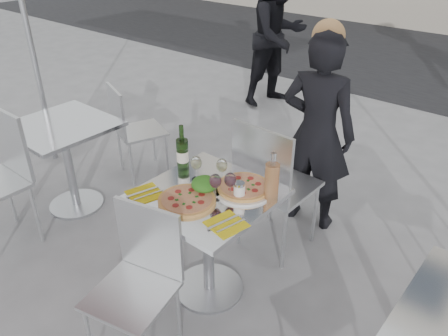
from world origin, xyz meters
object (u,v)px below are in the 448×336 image
Objects in this scene: pizza_far at (244,188)px; wineglass_red_a at (215,182)px; chair_far at (271,179)px; pedestrian_a at (278,36)px; wineglass_white_a at (196,164)px; wineglass_red_b at (230,181)px; carafe at (272,181)px; napkin_left at (145,194)px; main_table at (208,223)px; sugar_shaker at (239,191)px; side_table_left at (66,149)px; side_chair_lfar at (130,125)px; wine_bottle at (182,152)px; pizza_near at (187,200)px; napkin_right at (226,224)px; wineglass_white_b at (222,166)px; salad_plate at (204,185)px; woman_diner at (317,134)px; chair_near at (140,272)px.

wineglass_red_a reaches higher than pizza_far.
chair_far is 0.59× the size of pedestrian_a.
wineglass_white_a is 1.00× the size of wineglass_red_b.
carafe is at bearing 13.86° from wineglass_white_a.
chair_far is 3.48× the size of carafe.
wineglass_red_a is at bearing 49.31° from napkin_left.
main_table is 0.44× the size of pedestrian_a.
sugar_shaker is at bearing 36.92° from wineglass_red_a.
side_chair_lfar is (-0.01, 0.65, -0.02)m from side_table_left.
wine_bottle reaches higher than pizza_far.
pizza_near is at bearing -138.62° from pedestrian_a.
chair_far reaches higher than main_table.
sugar_shaker is (0.04, -0.09, 0.04)m from pizza_far.
sugar_shaker is 0.50× the size of napkin_right.
wineglass_white_b is (1.56, -2.92, -0.00)m from pedestrian_a.
wineglass_white_a is (-0.33, 0.00, 0.06)m from sugar_shaker.
pizza_near is 1.46× the size of salad_plate.
napkin_right is at bearing -35.86° from wineglass_red_a.
carafe reaches higher than salad_plate.
main_table is at bearing -26.22° from wineglass_white_a.
wineglass_red_b is at bearing -33.64° from wineglass_white_b.
carafe reaches higher than main_table.
carafe reaches higher than napkin_left.
wine_bottle is 1.38× the size of napkin_right.
pedestrian_a is at bearing 123.19° from carafe.
wineglass_red_b is at bearing 48.86° from wineglass_red_a.
napkin_right is (0.18, -1.25, -0.00)m from woman_diner.
carafe is (0.22, -0.91, 0.11)m from woman_diner.
woman_diner is (1.60, 0.44, 0.24)m from side_chair_lfar.
pedestrian_a is 3.42m from salad_plate.
pizza_far is at bearing 113.75° from sugar_shaker.
salad_plate is at bearing -138.18° from pizza_far.
pedestrian_a reaches higher than carafe.
pizza_far is (1.64, -0.49, 0.25)m from side_chair_lfar.
side_chair_lfar is 0.51× the size of pedestrian_a.
chair_near reaches higher than main_table.
wine_bottle is at bearing 58.43° from woman_diner.
wineglass_white_a is (-0.15, 0.07, 0.32)m from main_table.
pizza_near is at bearing 38.28° from napkin_left.
wineglass_red_a is (0.37, -0.12, -0.00)m from wine_bottle.
chair_far is 0.60m from salad_plate.
woman_diner is 5.21× the size of carafe.
pizza_near is 2.04× the size of wineglass_white_b.
side_chair_lfar is 1.80m from sugar_shaker.
chair_near is 0.60m from salad_plate.
chair_far is at bearing 84.16° from napkin_left.
side_chair_lfar is at bearing 159.90° from wineglass_red_b.
woman_diner is 7.05× the size of napkin_right.
wineglass_red_a is at bearing -20.53° from wineglass_white_a.
sugar_shaker is 0.48× the size of napkin_left.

